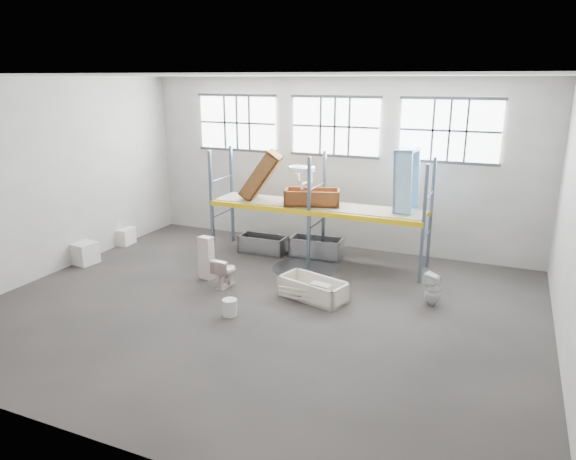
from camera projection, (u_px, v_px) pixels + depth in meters
The scene contains 33 objects.
floor at pixel (262, 309), 11.79m from camera, with size 12.00×10.00×0.10m, color #48413D.
ceiling at pixel (258, 73), 10.37m from camera, with size 12.00×10.00×0.10m, color silver.
wall_back at pixel (335, 164), 15.54m from camera, with size 12.00×0.10×5.00m, color #A29D96.
wall_front at pixel (84, 279), 6.63m from camera, with size 12.00×0.10×5.00m, color beige.
wall_left at pixel (48, 178), 13.38m from camera, with size 0.10×10.00×5.00m, color #9D9992.
window_left at pixel (237, 123), 16.35m from camera, with size 2.60×0.04×1.60m, color white.
window_mid at pixel (335, 126), 15.13m from camera, with size 2.60×0.04×1.60m, color white.
window_right at pixel (450, 131), 13.92m from camera, with size 2.60×0.04×1.60m, color white.
rack_upright_la at pixel (212, 203), 15.06m from camera, with size 0.08×0.08×3.00m, color slate.
rack_upright_lb at pixel (232, 194), 16.12m from camera, with size 0.08×0.08×3.00m, color slate.
rack_upright_ma at pixel (309, 213), 13.92m from camera, with size 0.08×0.08×3.00m, color slate.
rack_upright_mb at pixel (324, 203), 14.98m from camera, with size 0.08×0.08×3.00m, color slate.
rack_upright_ra at pixel (423, 225), 12.78m from camera, with size 0.08×0.08×3.00m, color slate.
rack_upright_rb at pixel (431, 214), 13.84m from camera, with size 0.08×0.08×3.00m, color slate.
rack_beam_front at pixel (309, 213), 13.92m from camera, with size 6.00×0.10×0.14m, color yellow.
rack_beam_back at pixel (324, 203), 14.98m from camera, with size 6.00×0.10×0.14m, color yellow.
shelf_deck at pixel (317, 205), 14.43m from camera, with size 5.90×1.10×0.03m, color gray.
wet_patch at pixel (306, 268), 14.16m from camera, with size 1.80×1.80×0.00m, color black.
bathtub_beige at pixel (313, 289), 12.18m from camera, with size 1.59×0.75×0.47m, color beige, non-canonical shape.
cistern_spare at pixel (321, 293), 11.82m from camera, with size 0.47×0.22×0.45m, color beige.
sink_in_tub at pixel (298, 293), 12.11m from camera, with size 0.39×0.39×0.13m, color beige.
toilet_beige at pixel (225, 272), 12.87m from camera, with size 0.42×0.73×0.75m, color beige.
cistern_tall at pixel (206, 258), 13.31m from camera, with size 0.36×0.23×1.11m, color beige.
toilet_white at pixel (433, 289), 11.78m from camera, with size 0.34×0.35×0.76m, color white.
steel_tub_left at pixel (263, 244), 15.39m from camera, with size 1.38×0.64×0.50m, color #A9AAB1, non-canonical shape.
steel_tub_right at pixel (316, 247), 15.06m from camera, with size 1.48×0.69×0.54m, color #AEAFB6, non-canonical shape.
rust_tub_flat at pixel (312, 197), 14.31m from camera, with size 1.50×0.70×0.42m, color brown, non-canonical shape.
rust_tub_tilted at pixel (261, 175), 14.84m from camera, with size 1.50×0.70×0.42m, color brown, non-canonical shape.
sink_on_shelf at pixel (302, 188), 14.11m from camera, with size 0.71×0.55×0.63m, color white.
blue_tub_upright at pixel (406, 181), 13.47m from camera, with size 1.67×0.78×0.47m, color #8EC4E1, non-canonical shape.
bucket at pixel (230, 307), 11.31m from camera, with size 0.32×0.32×0.37m, color beige.
carton_near at pixel (83, 253), 14.50m from camera, with size 0.69×0.59×0.59m, color silver.
carton_far at pixel (122, 236), 16.20m from camera, with size 0.60×0.60×0.50m, color white.
Camera 1 is at (4.83, -9.71, 4.95)m, focal length 32.70 mm.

